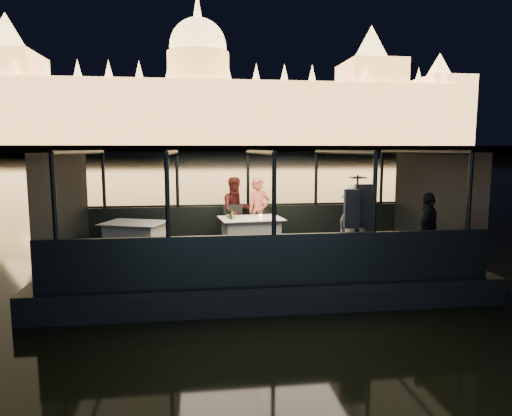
{
  "coord_description": "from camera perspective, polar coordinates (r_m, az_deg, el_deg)",
  "views": [
    {
      "loc": [
        -1.31,
        -9.66,
        2.87
      ],
      "look_at": [
        0.0,
        0.4,
        1.55
      ],
      "focal_mm": 32.0,
      "sensor_mm": 36.0,
      "label": 1
    }
  ],
  "objects": [
    {
      "name": "river_water",
      "position": [
        89.72,
        -6.6,
        5.52
      ],
      "size": [
        500.0,
        500.0,
        0.0
      ],
      "primitive_type": "plane",
      "color": "black",
      "rests_on": "ground"
    },
    {
      "name": "chair_port_left",
      "position": [
        11.12,
        -2.8,
        -2.54
      ],
      "size": [
        0.53,
        0.53,
        0.99
      ],
      "primitive_type": "cube",
      "rotation": [
        0.0,
        0.0,
        -0.15
      ],
      "color": "black",
      "rests_on": "boat_deck"
    },
    {
      "name": "gunwale_starboard",
      "position": [
        8.01,
        2.23,
        -6.47
      ],
      "size": [
        8.0,
        0.08,
        0.9
      ],
      "primitive_type": "cube",
      "color": "black",
      "rests_on": "boat_deck"
    },
    {
      "name": "cabin_glass_port",
      "position": [
        11.76,
        -1.01,
        3.66
      ],
      "size": [
        8.0,
        0.02,
        1.4
      ],
      "primitive_type": null,
      "color": "#99B2B2",
      "rests_on": "gunwale_port"
    },
    {
      "name": "wine_glass_red",
      "position": [
        10.87,
        0.49,
        -0.57
      ],
      "size": [
        0.07,
        0.07,
        0.19
      ],
      "primitive_type": null,
      "rotation": [
        0.0,
        0.0,
        -0.06
      ],
      "color": "white",
      "rests_on": "dining_table_central"
    },
    {
      "name": "person_man_maroon",
      "position": [
        11.46,
        -2.52,
        -0.72
      ],
      "size": [
        0.94,
        0.82,
        1.67
      ],
      "primitive_type": "imported",
      "rotation": [
        0.0,
        0.0,
        0.27
      ],
      "color": "#441513",
      "rests_on": "boat_deck"
    },
    {
      "name": "passenger_stripe",
      "position": [
        9.33,
        12.27,
        -2.14
      ],
      "size": [
        0.83,
        1.18,
        1.66
      ],
      "primitive_type": "imported",
      "rotation": [
        0.0,
        0.0,
        1.79
      ],
      "color": "silver",
      "rests_on": "boat_deck"
    },
    {
      "name": "plate_far",
      "position": [
        10.75,
        -2.37,
        -1.14
      ],
      "size": [
        0.23,
        0.23,
        0.01
      ],
      "primitive_type": "cylinder",
      "rotation": [
        0.0,
        0.0,
        0.07
      ],
      "color": "silver",
      "rests_on": "dining_table_central"
    },
    {
      "name": "parliament_building",
      "position": [
        186.51,
        -7.2,
        15.4
      ],
      "size": [
        220.0,
        32.0,
        60.0
      ],
      "primitive_type": null,
      "color": "#F2D18C",
      "rests_on": "embankment"
    },
    {
      "name": "passenger_dark",
      "position": [
        9.64,
        20.71,
        -2.14
      ],
      "size": [
        0.9,
        0.9,
        1.53
      ],
      "primitive_type": "imported",
      "rotation": [
        0.0,
        0.0,
        3.93
      ],
      "color": "black",
      "rests_on": "boat_deck"
    },
    {
      "name": "amber_candle",
      "position": [
        10.58,
        0.56,
        -1.1
      ],
      "size": [
        0.05,
        0.05,
        0.07
      ],
      "primitive_type": "cylinder",
      "rotation": [
        0.0,
        0.0,
        -0.02
      ],
      "color": "#FF9E3F",
      "rests_on": "dining_table_central"
    },
    {
      "name": "wine_bottle",
      "position": [
        10.44,
        -3.16,
        -0.61
      ],
      "size": [
        0.09,
        0.09,
        0.33
      ],
      "primitive_type": "cylinder",
      "rotation": [
        0.0,
        0.0,
        -0.24
      ],
      "color": "#153A17",
      "rests_on": "dining_table_central"
    },
    {
      "name": "end_wall_fore",
      "position": [
        10.1,
        -22.8,
        -0.1
      ],
      "size": [
        0.02,
        4.0,
        2.3
      ],
      "primitive_type": null,
      "color": "black",
      "rests_on": "boat_deck"
    },
    {
      "name": "boat_deck",
      "position": [
        10.04,
        0.3,
        -6.36
      ],
      "size": [
        8.0,
        4.0,
        0.04
      ],
      "primitive_type": "cube",
      "color": "black",
      "rests_on": "boat_hull"
    },
    {
      "name": "boat_hull",
      "position": [
        10.16,
        0.29,
        -8.99
      ],
      "size": [
        8.6,
        4.4,
        1.0
      ],
      "primitive_type": "cube",
      "color": "black",
      "rests_on": "river_water"
    },
    {
      "name": "canopy_ribs",
      "position": [
        9.82,
        0.3,
        0.28
      ],
      "size": [
        8.0,
        4.0,
        2.3
      ],
      "primitive_type": null,
      "color": "black",
      "rests_on": "boat_deck"
    },
    {
      "name": "plate_near",
      "position": [
        10.46,
        1.25,
        -1.37
      ],
      "size": [
        0.23,
        0.23,
        0.01
      ],
      "primitive_type": "cylinder",
      "rotation": [
        0.0,
        0.0,
        -0.08
      ],
      "color": "silver",
      "rests_on": "dining_table_central"
    },
    {
      "name": "person_woman_coral",
      "position": [
        11.45,
        0.35,
        -0.72
      ],
      "size": [
        0.69,
        0.57,
        1.65
      ],
      "primitive_type": "imported",
      "rotation": [
        0.0,
        0.0,
        0.34
      ],
      "color": "#E56C53",
      "rests_on": "boat_deck"
    },
    {
      "name": "dining_table_aft",
      "position": [
        10.74,
        -14.92,
        -3.49
      ],
      "size": [
        1.61,
        1.38,
        0.72
      ],
      "primitive_type": "cube",
      "rotation": [
        0.0,
        0.0,
        -0.34
      ],
      "color": "silver",
      "rests_on": "boat_deck"
    },
    {
      "name": "chair_port_right",
      "position": [
        11.29,
        0.83,
        -2.38
      ],
      "size": [
        0.5,
        0.5,
        0.82
      ],
      "primitive_type": "cube",
      "rotation": [
        0.0,
        0.0,
        0.38
      ],
      "color": "black",
      "rests_on": "boat_deck"
    },
    {
      "name": "wine_glass_empty",
      "position": [
        10.53,
        -0.2,
        -0.83
      ],
      "size": [
        0.07,
        0.07,
        0.19
      ],
      "primitive_type": null,
      "rotation": [
        0.0,
        0.0,
        -0.05
      ],
      "color": "silver",
      "rests_on": "dining_table_central"
    },
    {
      "name": "end_wall_aft",
      "position": [
        11.09,
        21.24,
        0.59
      ],
      "size": [
        0.02,
        4.0,
        2.3
      ],
      "primitive_type": null,
      "color": "black",
      "rests_on": "boat_deck"
    },
    {
      "name": "embankment",
      "position": [
        219.67,
        -7.12,
        6.86
      ],
      "size": [
        400.0,
        140.0,
        6.0
      ],
      "primitive_type": "cube",
      "color": "#423D33",
      "rests_on": "ground"
    },
    {
      "name": "bread_basket",
      "position": [
        10.67,
        -3.24,
        -1.03
      ],
      "size": [
        0.21,
        0.21,
        0.07
      ],
      "primitive_type": "cylinder",
      "rotation": [
        0.0,
        0.0,
        0.16
      ],
      "color": "olive",
      "rests_on": "dining_table_central"
    },
    {
      "name": "dining_table_central",
      "position": [
        10.72,
        -0.65,
        -3.26
      ],
      "size": [
        1.55,
        1.2,
        0.77
      ],
      "primitive_type": "cube",
      "rotation": [
        0.0,
        0.0,
        0.11
      ],
      "color": "white",
      "rests_on": "boat_deck"
    },
    {
      "name": "coat_stand",
      "position": [
        8.88,
        12.43,
        -2.29
      ],
      "size": [
        0.57,
        0.48,
        1.89
      ],
      "primitive_type": null,
      "rotation": [
        0.0,
        0.0,
        -0.12
      ],
      "color": "black",
      "rests_on": "boat_deck"
    },
    {
      "name": "gunwale_port",
      "position": [
        11.89,
        -1.0,
        -1.88
      ],
      "size": [
        8.0,
        0.08,
        0.9
      ],
      "primitive_type": "cube",
      "color": "black",
      "rests_on": "boat_deck"
    },
    {
      "name": "cabin_glass_starboard",
      "position": [
        7.81,
        2.27,
        1.75
      ],
      "size": [
        8.0,
        0.02,
        1.4
      ],
      "primitive_type": null,
      "color": "#99B2B2",
      "rests_on": "gunwale_starboard"
    },
    {
      "name": "wine_glass_white",
      "position": [
        10.41,
        -3.0,
        -0.94
      ],
      "size": [
        0.06,
        0.06,
        0.18
      ],
      "primitive_type": null,
      "rotation": [
        0.0,
        0.0,
        0.05
      ],
      "color": "white",
      "rests_on": "dining_table_central"
    },
    {
      "name": "cabin_roof_glass",
      "position": [
        9.75,
        0.31,
        7.0
      ],
      "size": [
        8.0,
        4.0,
        0.02
      ],
      "primitive_type": null,
      "color": "#99B2B2",
      "rests_on": "boat_deck"
    }
  ]
}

